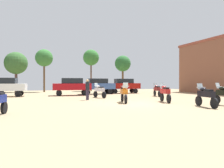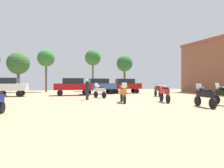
{
  "view_description": "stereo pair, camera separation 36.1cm",
  "coord_description": "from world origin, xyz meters",
  "px_view_note": "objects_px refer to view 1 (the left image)",
  "views": [
    {
      "loc": [
        -6.2,
        -13.62,
        1.58
      ],
      "look_at": [
        0.29,
        4.46,
        1.39
      ],
      "focal_mm": 32.84,
      "sensor_mm": 36.0,
      "label": 1
    },
    {
      "loc": [
        -5.86,
        -13.74,
        1.58
      ],
      "look_at": [
        0.29,
        4.46,
        1.39
      ],
      "focal_mm": 32.84,
      "sensor_mm": 36.0,
      "label": 2
    }
  ],
  "objects_px": {
    "motorcycle_3": "(99,90)",
    "car_4": "(98,85)",
    "car_2": "(124,85)",
    "tree_3": "(91,58)",
    "motorcycle_1": "(157,90)",
    "motorcycle_5": "(206,95)",
    "person_1": "(87,88)",
    "tree_4": "(16,63)",
    "motorcycle_6": "(165,93)",
    "tree_1": "(123,64)",
    "car_3": "(72,85)",
    "car_1": "(4,86)",
    "tree_2": "(44,58)",
    "motorcycle_7": "(124,93)"
  },
  "relations": [
    {
      "from": "tree_1",
      "to": "tree_3",
      "type": "bearing_deg",
      "value": 169.66
    },
    {
      "from": "tree_2",
      "to": "car_2",
      "type": "bearing_deg",
      "value": -35.81
    },
    {
      "from": "car_1",
      "to": "person_1",
      "type": "bearing_deg",
      "value": -127.86
    },
    {
      "from": "motorcycle_1",
      "to": "tree_3",
      "type": "distance_m",
      "value": 16.13
    },
    {
      "from": "motorcycle_3",
      "to": "car_3",
      "type": "relative_size",
      "value": 0.47
    },
    {
      "from": "motorcycle_3",
      "to": "tree_3",
      "type": "height_order",
      "value": "tree_3"
    },
    {
      "from": "car_1",
      "to": "tree_2",
      "type": "bearing_deg",
      "value": -19.16
    },
    {
      "from": "tree_2",
      "to": "tree_3",
      "type": "height_order",
      "value": "tree_3"
    },
    {
      "from": "motorcycle_6",
      "to": "motorcycle_7",
      "type": "height_order",
      "value": "motorcycle_6"
    },
    {
      "from": "car_2",
      "to": "tree_3",
      "type": "height_order",
      "value": "tree_3"
    },
    {
      "from": "motorcycle_6",
      "to": "car_4",
      "type": "relative_size",
      "value": 0.49
    },
    {
      "from": "motorcycle_6",
      "to": "person_1",
      "type": "height_order",
      "value": "person_1"
    },
    {
      "from": "motorcycle_5",
      "to": "tree_2",
      "type": "relative_size",
      "value": 0.33
    },
    {
      "from": "tree_1",
      "to": "tree_2",
      "type": "xyz_separation_m",
      "value": [
        -13.11,
        0.38,
        0.52
      ]
    },
    {
      "from": "tree_1",
      "to": "tree_2",
      "type": "bearing_deg",
      "value": 178.34
    },
    {
      "from": "motorcycle_6",
      "to": "tree_2",
      "type": "distance_m",
      "value": 22.25
    },
    {
      "from": "person_1",
      "to": "tree_2",
      "type": "distance_m",
      "value": 17.07
    },
    {
      "from": "car_1",
      "to": "person_1",
      "type": "xyz_separation_m",
      "value": [
        7.39,
        -6.93,
        -0.11
      ]
    },
    {
      "from": "motorcycle_7",
      "to": "person_1",
      "type": "xyz_separation_m",
      "value": [
        -2.08,
        3.16,
        0.32
      ]
    },
    {
      "from": "car_2",
      "to": "car_4",
      "type": "height_order",
      "value": "same"
    },
    {
      "from": "motorcycle_7",
      "to": "motorcycle_1",
      "type": "bearing_deg",
      "value": -126.76
    },
    {
      "from": "motorcycle_3",
      "to": "tree_1",
      "type": "height_order",
      "value": "tree_1"
    },
    {
      "from": "motorcycle_3",
      "to": "motorcycle_1",
      "type": "bearing_deg",
      "value": -18.83
    },
    {
      "from": "motorcycle_5",
      "to": "car_3",
      "type": "xyz_separation_m",
      "value": [
        -6.14,
        13.9,
        0.45
      ]
    },
    {
      "from": "motorcycle_5",
      "to": "tree_3",
      "type": "xyz_separation_m",
      "value": [
        -1.33,
        24.21,
        4.97
      ]
    },
    {
      "from": "person_1",
      "to": "tree_2",
      "type": "bearing_deg",
      "value": -112.21
    },
    {
      "from": "car_2",
      "to": "person_1",
      "type": "xyz_separation_m",
      "value": [
        -7.15,
        -8.81,
        -0.11
      ]
    },
    {
      "from": "motorcycle_7",
      "to": "motorcycle_3",
      "type": "bearing_deg",
      "value": -72.61
    },
    {
      "from": "car_2",
      "to": "tree_3",
      "type": "xyz_separation_m",
      "value": [
        -2.66,
        8.05,
        4.53
      ]
    },
    {
      "from": "motorcycle_5",
      "to": "tree_3",
      "type": "relative_size",
      "value": 0.31
    },
    {
      "from": "tree_1",
      "to": "car_3",
      "type": "bearing_deg",
      "value": -137.83
    },
    {
      "from": "motorcycle_1",
      "to": "motorcycle_5",
      "type": "distance_m",
      "value": 9.6
    },
    {
      "from": "person_1",
      "to": "tree_4",
      "type": "bearing_deg",
      "value": -99.93
    },
    {
      "from": "motorcycle_3",
      "to": "tree_1",
      "type": "bearing_deg",
      "value": 41.38
    },
    {
      "from": "motorcycle_1",
      "to": "tree_4",
      "type": "height_order",
      "value": "tree_4"
    },
    {
      "from": "motorcycle_3",
      "to": "car_4",
      "type": "xyz_separation_m",
      "value": [
        1.57,
        6.19,
        0.45
      ]
    },
    {
      "from": "motorcycle_3",
      "to": "tree_4",
      "type": "distance_m",
      "value": 17.48
    },
    {
      "from": "motorcycle_5",
      "to": "car_2",
      "type": "distance_m",
      "value": 16.22
    },
    {
      "from": "motorcycle_1",
      "to": "car_3",
      "type": "relative_size",
      "value": 0.47
    },
    {
      "from": "motorcycle_5",
      "to": "car_4",
      "type": "distance_m",
      "value": 15.85
    },
    {
      "from": "motorcycle_1",
      "to": "motorcycle_3",
      "type": "height_order",
      "value": "motorcycle_3"
    },
    {
      "from": "car_2",
      "to": "tree_3",
      "type": "bearing_deg",
      "value": 22.87
    },
    {
      "from": "motorcycle_5",
      "to": "car_1",
      "type": "height_order",
      "value": "car_1"
    },
    {
      "from": "motorcycle_6",
      "to": "car_2",
      "type": "bearing_deg",
      "value": 95.74
    },
    {
      "from": "person_1",
      "to": "tree_3",
      "type": "bearing_deg",
      "value": -138.13
    },
    {
      "from": "motorcycle_7",
      "to": "car_3",
      "type": "distance_m",
      "value": 10.02
    },
    {
      "from": "car_4",
      "to": "tree_3",
      "type": "xyz_separation_m",
      "value": [
        1.24,
        8.57,
        4.53
      ]
    },
    {
      "from": "motorcycle_3",
      "to": "tree_2",
      "type": "xyz_separation_m",
      "value": [
        -4.85,
        14.15,
        4.54
      ]
    },
    {
      "from": "tree_1",
      "to": "tree_3",
      "type": "distance_m",
      "value": 5.63
    },
    {
      "from": "car_3",
      "to": "tree_3",
      "type": "height_order",
      "value": "tree_3"
    }
  ]
}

